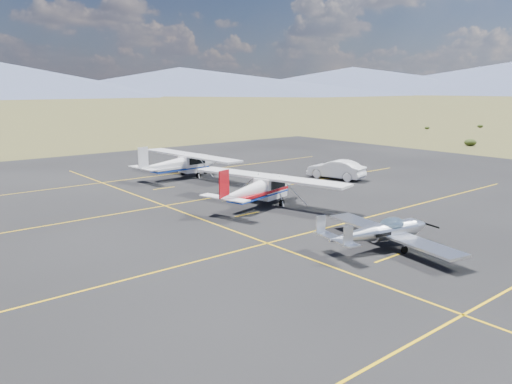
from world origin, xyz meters
name	(u,v)px	position (x,y,z in m)	size (l,w,h in m)	color
ground	(369,231)	(0.00, 0.00, 0.00)	(1600.00, 1600.00, 0.00)	#383D1C
apron	(286,209)	(0.00, 7.00, 0.00)	(72.00, 72.00, 0.02)	black
aircraft_low_wing	(382,232)	(-2.05, -2.40, 0.91)	(6.39, 8.80, 1.90)	silver
aircraft_cessna	(259,188)	(-1.14, 8.54, 1.37)	(8.02, 12.17, 3.09)	white
aircraft_plain	(180,163)	(0.48, 21.67, 1.39)	(7.47, 12.42, 3.13)	white
sedan	(336,169)	(11.12, 12.43, 0.86)	(1.80, 5.17, 1.70)	white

